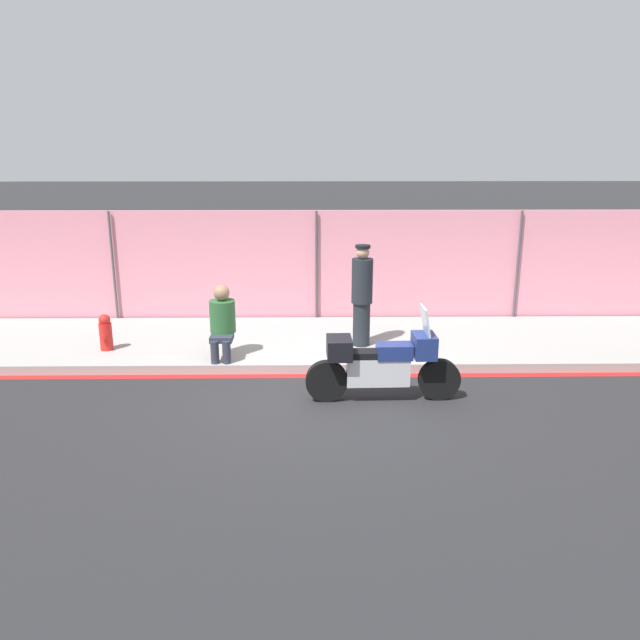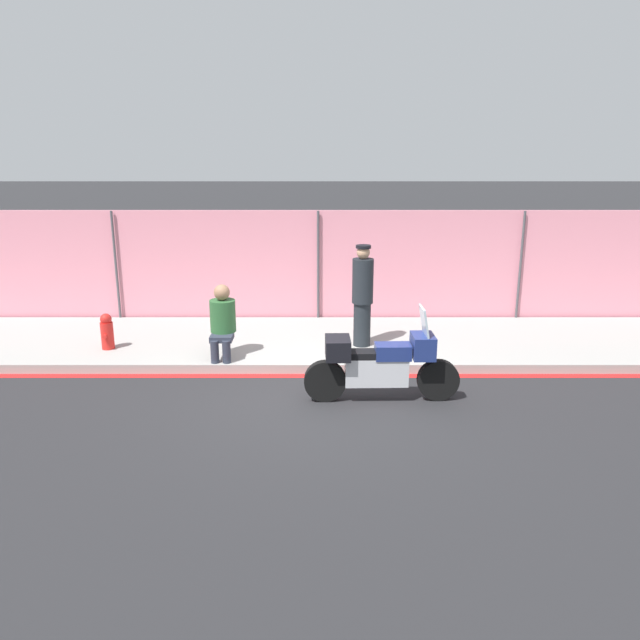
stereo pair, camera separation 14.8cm
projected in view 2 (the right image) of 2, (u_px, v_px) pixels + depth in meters
ground_plane at (317, 400)px, 9.31m from camera, size 120.00×120.00×0.00m
sidewalk at (318, 342)px, 11.81m from camera, size 31.21×3.00×0.16m
curb_paint_stripe at (317, 376)px, 10.30m from camera, size 31.21×0.18×0.01m
storefront_fence at (318, 268)px, 13.04m from camera, size 29.65×0.17×2.40m
motorcycle at (380, 364)px, 9.17m from camera, size 2.31×0.53×1.43m
officer_standing at (362, 295)px, 11.13m from camera, size 0.38×0.38×1.84m
person_seated_on_curb at (222, 318)px, 10.59m from camera, size 0.44×0.68×1.26m
fire_hydrant at (107, 332)px, 11.10m from camera, size 0.22×0.28×0.65m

